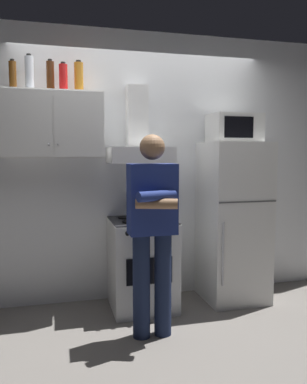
{
  "coord_description": "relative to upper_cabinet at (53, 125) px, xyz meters",
  "views": [
    {
      "loc": [
        -0.84,
        -3.3,
        1.49
      ],
      "look_at": [
        0.0,
        0.0,
        1.15
      ],
      "focal_mm": 36.13,
      "sensor_mm": 36.0,
      "label": 1
    }
  ],
  "objects": [
    {
      "name": "ground_plane",
      "position": [
        0.85,
        -0.37,
        -1.75
      ],
      "size": [
        7.0,
        7.0,
        0.0
      ],
      "primitive_type": "plane",
      "color": "slate"
    },
    {
      "name": "back_wall_tiled",
      "position": [
        0.85,
        0.23,
        -0.4
      ],
      "size": [
        4.8,
        0.1,
        2.7
      ],
      "primitive_type": "cube",
      "color": "white",
      "rests_on": "ground_plane"
    },
    {
      "name": "upper_cabinet",
      "position": [
        0.0,
        0.0,
        0.0
      ],
      "size": [
        0.9,
        0.37,
        0.6
      ],
      "color": "silver"
    },
    {
      "name": "stove_oven",
      "position": [
        0.8,
        -0.13,
        -1.32
      ],
      "size": [
        0.6,
        0.62,
        0.87
      ],
      "color": "white",
      "rests_on": "ground_plane"
    },
    {
      "name": "range_hood",
      "position": [
        0.8,
        0.0,
        -0.15
      ],
      "size": [
        0.6,
        0.44,
        0.75
      ],
      "color": "white"
    },
    {
      "name": "refrigerator",
      "position": [
        1.75,
        -0.12,
        -0.95
      ],
      "size": [
        0.6,
        0.62,
        1.6
      ],
      "color": "white",
      "rests_on": "ground_plane"
    },
    {
      "name": "microwave",
      "position": [
        1.75,
        -0.11,
        -0.01
      ],
      "size": [
        0.48,
        0.37,
        0.28
      ],
      "color": "silver",
      "rests_on": "refrigerator"
    },
    {
      "name": "person_standing",
      "position": [
        0.75,
        -0.73,
        -0.85
      ],
      "size": [
        0.38,
        0.33,
        1.64
      ],
      "color": "#192342",
      "rests_on": "ground_plane"
    },
    {
      "name": "cooking_pot",
      "position": [
        0.93,
        -0.24,
        -0.82
      ],
      "size": [
        0.29,
        0.19,
        0.11
      ],
      "color": "#B7BABF",
      "rests_on": "stove_oven"
    },
    {
      "name": "bottle_vodka_clear",
      "position": [
        -0.19,
        -0.01,
        0.45
      ],
      "size": [
        0.08,
        0.08,
        0.31
      ],
      "color": "silver",
      "rests_on": "upper_cabinet"
    },
    {
      "name": "bottle_liquor_amber",
      "position": [
        0.24,
        0.02,
        0.44
      ],
      "size": [
        0.08,
        0.08,
        0.29
      ],
      "color": "#B7721E",
      "rests_on": "upper_cabinet"
    },
    {
      "name": "bottle_rum_dark",
      "position": [
        -0.01,
        0.03,
        0.44
      ],
      "size": [
        0.07,
        0.07,
        0.29
      ],
      "color": "#47230F",
      "rests_on": "upper_cabinet"
    },
    {
      "name": "bottle_soda_red",
      "position": [
        0.1,
        -0.02,
        0.42
      ],
      "size": [
        0.08,
        0.08,
        0.26
      ],
      "color": "red",
      "rests_on": "upper_cabinet"
    },
    {
      "name": "bottle_beer_brown",
      "position": [
        -0.34,
        0.04,
        0.43
      ],
      "size": [
        0.07,
        0.07,
        0.27
      ],
      "color": "brown",
      "rests_on": "upper_cabinet"
    }
  ]
}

